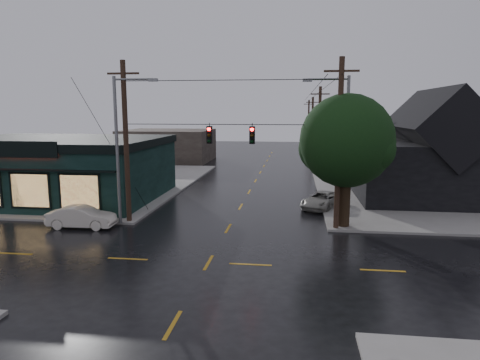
# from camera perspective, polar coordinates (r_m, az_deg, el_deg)

# --- Properties ---
(ground_plane) EXTENTS (160.00, 160.00, 0.00)m
(ground_plane) POSITION_cam_1_polar(r_m,az_deg,el_deg) (20.69, -4.22, -10.92)
(ground_plane) COLOR black
(sidewalk_nw) EXTENTS (28.00, 28.00, 0.15)m
(sidewalk_nw) POSITION_cam_1_polar(r_m,az_deg,el_deg) (46.33, -23.89, -0.29)
(sidewalk_nw) COLOR gray
(sidewalk_nw) RESTS_ON ground
(sidewalk_ne) EXTENTS (28.00, 28.00, 0.15)m
(sidewalk_ne) POSITION_cam_1_polar(r_m,az_deg,el_deg) (42.76, 29.28, -1.43)
(sidewalk_ne) COLOR gray
(sidewalk_ne) RESTS_ON ground
(pizza_shop) EXTENTS (16.30, 12.34, 4.90)m
(pizza_shop) POSITION_cam_1_polar(r_m,az_deg,el_deg) (37.44, -23.14, 1.50)
(pizza_shop) COLOR black
(pizza_shop) RESTS_ON ground
(ne_building) EXTENTS (12.60, 11.60, 8.75)m
(ne_building) POSITION_cam_1_polar(r_m,az_deg,el_deg) (37.76, 24.42, 4.40)
(ne_building) COLOR black
(ne_building) RESTS_ON ground
(corner_tree) EXTENTS (5.58, 5.58, 8.00)m
(corner_tree) POSITION_cam_1_polar(r_m,az_deg,el_deg) (26.25, 14.05, 5.04)
(corner_tree) COLOR black
(corner_tree) RESTS_ON ground
(utility_pole_nw) EXTENTS (2.00, 0.32, 10.15)m
(utility_pole_nw) POSITION_cam_1_polar(r_m,az_deg,el_deg) (28.48, -14.52, -5.54)
(utility_pole_nw) COLOR black
(utility_pole_nw) RESTS_ON ground
(utility_pole_ne) EXTENTS (2.00, 0.32, 10.15)m
(utility_pole_ne) POSITION_cam_1_polar(r_m,az_deg,el_deg) (26.61, 12.64, -6.51)
(utility_pole_ne) COLOR black
(utility_pole_ne) RESTS_ON ground
(utility_pole_far_a) EXTENTS (2.00, 0.32, 9.65)m
(utility_pole_far_a) POSITION_cam_1_polar(r_m,az_deg,el_deg) (47.62, 10.34, 0.50)
(utility_pole_far_a) COLOR black
(utility_pole_far_a) RESTS_ON ground
(utility_pole_far_b) EXTENTS (2.00, 0.32, 9.15)m
(utility_pole_far_b) POSITION_cam_1_polar(r_m,az_deg,el_deg) (67.44, 9.50, 3.07)
(utility_pole_far_b) COLOR black
(utility_pole_far_b) RESTS_ON ground
(utility_pole_far_c) EXTENTS (2.00, 0.32, 9.15)m
(utility_pole_far_c) POSITION_cam_1_polar(r_m,az_deg,el_deg) (87.34, 9.04, 4.47)
(utility_pole_far_c) COLOR black
(utility_pole_far_c) RESTS_ON ground
(span_signal_assembly) EXTENTS (13.00, 0.48, 1.23)m
(span_signal_assembly) POSITION_cam_1_polar(r_m,az_deg,el_deg) (25.84, -1.26, 6.08)
(span_signal_assembly) COLOR black
(span_signal_assembly) RESTS_ON ground
(streetlight_nw) EXTENTS (5.40, 0.30, 9.15)m
(streetlight_nw) POSITION_cam_1_polar(r_m,az_deg,el_deg) (27.97, -15.62, -5.86)
(streetlight_nw) COLOR slate
(streetlight_nw) RESTS_ON ground
(streetlight_ne) EXTENTS (5.40, 0.30, 9.15)m
(streetlight_ne) POSITION_cam_1_polar(r_m,az_deg,el_deg) (27.33, 13.56, -6.12)
(streetlight_ne) COLOR slate
(streetlight_ne) RESTS_ON ground
(bg_building_west) EXTENTS (12.00, 10.00, 4.40)m
(bg_building_west) POSITION_cam_1_polar(r_m,az_deg,el_deg) (61.88, -9.56, 4.57)
(bg_building_west) COLOR #322824
(bg_building_west) RESTS_ON ground
(bg_building_east) EXTENTS (14.00, 12.00, 5.60)m
(bg_building_east) POSITION_cam_1_polar(r_m,az_deg,el_deg) (65.28, 18.05, 5.01)
(bg_building_east) COLOR #252429
(bg_building_east) RESTS_ON ground
(sedan_cream) EXTENTS (4.16, 1.60, 1.35)m
(sedan_cream) POSITION_cam_1_polar(r_m,az_deg,el_deg) (28.01, -20.36, -4.65)
(sedan_cream) COLOR beige
(sedan_cream) RESTS_ON ground
(suv_silver) EXTENTS (3.67, 4.81, 1.21)m
(suv_silver) POSITION_cam_1_polar(r_m,az_deg,el_deg) (32.02, 10.87, -2.66)
(suv_silver) COLOR gray
(suv_silver) RESTS_ON ground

